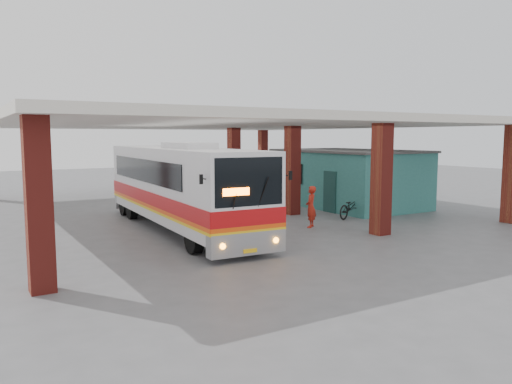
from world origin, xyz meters
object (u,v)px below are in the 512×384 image
at_px(coach_bus, 180,187).
at_px(pedestrian, 311,207).
at_px(motorcycle, 351,207).
at_px(red_chair, 274,198).

relative_size(coach_bus, pedestrian, 7.09).
height_order(coach_bus, pedestrian, coach_bus).
distance_m(coach_bus, pedestrian, 5.53).
distance_m(motorcycle, red_chair, 6.24).
xyz_separation_m(coach_bus, red_chair, (7.74, 4.83, -1.46)).
xyz_separation_m(pedestrian, red_chair, (2.81, 7.19, -0.55)).
distance_m(motorcycle, pedestrian, 3.27).
relative_size(coach_bus, motorcycle, 5.99).
xyz_separation_m(coach_bus, pedestrian, (4.92, -2.35, -0.91)).
bearing_deg(pedestrian, coach_bus, -67.20).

